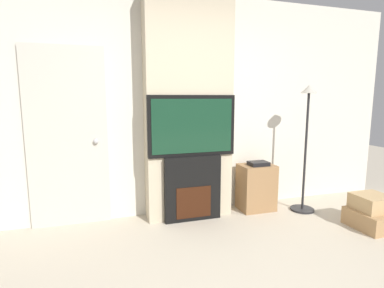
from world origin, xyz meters
The scene contains 8 objects.
wall_back centered at (0.00, 2.03, 1.35)m, with size 6.00×0.06×2.70m.
chimney_breast centered at (0.00, 1.85, 1.35)m, with size 1.04×0.30×2.70m.
fireplace centered at (0.00, 1.70, 0.39)m, with size 0.68×0.15×0.78m.
television centered at (0.00, 1.70, 1.14)m, with size 1.04×0.07×0.71m.
floor_lamp centered at (1.47, 1.55, 0.97)m, with size 0.30×0.30×1.62m.
box_stack centered at (1.90, 0.88, 0.16)m, with size 0.50×0.47×0.37m.
media_stand centered at (0.90, 1.76, 0.31)m, with size 0.45×0.33×0.65m.
entry_door centered at (-1.37, 1.97, 1.01)m, with size 0.86×0.09×2.02m.
Camera 1 is at (-1.02, -1.61, 1.46)m, focal length 28.00 mm.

